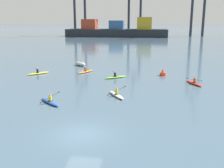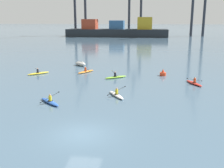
% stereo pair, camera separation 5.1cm
% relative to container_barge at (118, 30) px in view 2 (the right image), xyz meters
% --- Properties ---
extents(ground_plane, '(800.00, 800.00, 0.00)m').
position_rel_container_barge_xyz_m(ground_plane, '(8.98, -106.24, -2.83)').
color(ground_plane, '#425B70').
extents(container_barge, '(45.51, 10.46, 8.74)m').
position_rel_container_barge_xyz_m(container_barge, '(0.00, 0.00, 0.00)').
color(container_barge, '#1E2328').
rests_on(container_barge, ground).
extents(gantry_crane_west_mid, '(7.11, 17.65, 29.58)m').
position_rel_container_barge_xyz_m(gantry_crane_west_mid, '(7.12, 15.37, 12.55)').
color(gantry_crane_west_mid, '#232833').
rests_on(gantry_crane_west_mid, ground).
extents(capsized_dinghy, '(2.68, 2.54, 0.76)m').
position_rel_container_barge_xyz_m(capsized_dinghy, '(1.93, -78.18, -2.48)').
color(capsized_dinghy, beige).
rests_on(capsized_dinghy, ground).
extents(channel_buoy, '(0.90, 0.90, 1.00)m').
position_rel_container_barge_xyz_m(channel_buoy, '(15.83, -84.92, -2.47)').
color(channel_buoy, red).
rests_on(channel_buoy, ground).
extents(kayak_orange, '(2.23, 3.24, 1.02)m').
position_rel_container_barge_xyz_m(kayak_orange, '(4.23, -84.06, -2.66)').
color(kayak_orange, orange).
rests_on(kayak_orange, ground).
extents(kayak_white, '(2.21, 3.25, 1.06)m').
position_rel_container_barge_xyz_m(kayak_white, '(10.32, -96.30, -2.66)').
color(kayak_white, silver).
rests_on(kayak_white, ground).
extents(kayak_red, '(2.09, 3.37, 0.95)m').
position_rel_container_barge_xyz_m(kayak_red, '(19.43, -89.76, -2.66)').
color(kayak_red, red).
rests_on(kayak_red, ground).
extents(kayak_lime, '(3.10, 2.49, 0.98)m').
position_rel_container_barge_xyz_m(kayak_lime, '(9.23, -87.43, -2.66)').
color(kayak_lime, '#7ABC2D').
rests_on(kayak_lime, ground).
extents(kayak_blue, '(2.88, 2.77, 1.05)m').
position_rel_container_barge_xyz_m(kayak_blue, '(4.15, -99.53, -2.66)').
color(kayak_blue, '#2856B2').
rests_on(kayak_blue, ground).
extents(kayak_yellow, '(2.77, 2.88, 0.95)m').
position_rel_container_barge_xyz_m(kayak_yellow, '(-2.49, -86.20, -2.66)').
color(kayak_yellow, yellow).
rests_on(kayak_yellow, ground).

